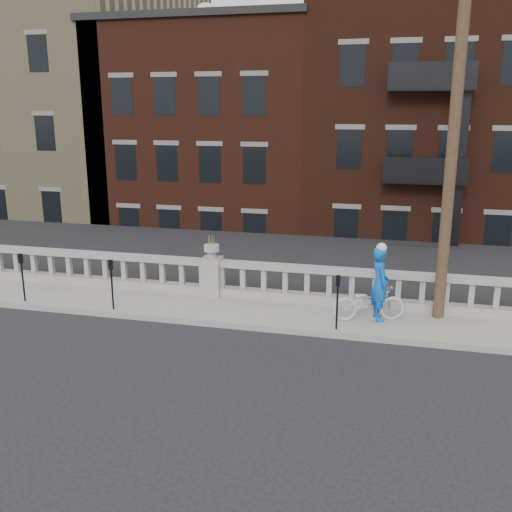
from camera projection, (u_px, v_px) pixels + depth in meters
The scene contains 11 objects.
ground at pixel (158, 355), 12.74m from camera, with size 120.00×120.00×0.00m, color black.
sidewalk at pixel (202, 308), 15.54m from camera, with size 32.00×2.20×0.15m, color gray.
balustrade at pixel (212, 278), 16.29m from camera, with size 28.00×0.34×1.03m.
planter_pedestal at pixel (212, 272), 16.24m from camera, with size 0.55×0.55×1.76m.
lower_level at pixel (321, 155), 33.59m from camera, with size 80.00×44.00×20.80m.
utility_pole at pixel (455, 113), 13.36m from camera, with size 1.60×0.28×10.00m.
parking_meter_b at pixel (22, 272), 15.64m from camera, with size 0.10×0.09×1.36m.
parking_meter_c at pixel (112, 279), 15.02m from camera, with size 0.10×0.09×1.36m.
parking_meter_d at pixel (337, 296), 13.64m from camera, with size 0.10×0.09×1.36m.
bicycle at pixel (369, 302), 14.33m from camera, with size 0.63×1.82×0.96m, color silver.
cyclist at pixel (380, 284), 14.28m from camera, with size 0.69×0.45×1.88m, color blue.
Camera 1 is at (4.95, -10.89, 5.38)m, focal length 40.00 mm.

